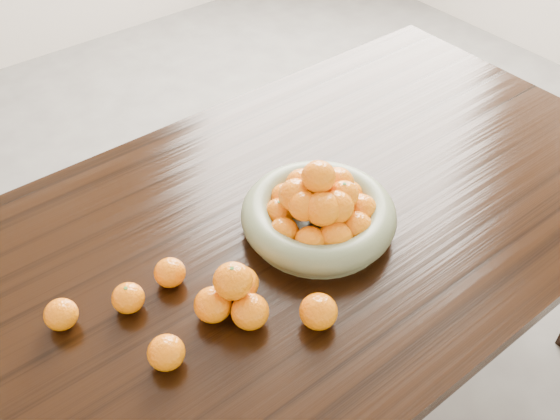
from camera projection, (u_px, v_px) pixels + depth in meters
ground at (270, 411)px, 1.88m from camera, size 5.00×5.00×0.00m
dining_table at (267, 263)px, 1.43m from camera, size 2.00×1.00×0.75m
fruit_bowl at (320, 211)px, 1.36m from camera, size 0.34×0.34×0.18m
orange_pyramid at (234, 295)px, 1.19m from camera, size 0.15×0.14×0.12m
loose_orange_0 at (128, 298)px, 1.21m from camera, size 0.06×0.06×0.06m
loose_orange_1 at (166, 353)px, 1.11m from camera, size 0.07×0.07×0.06m
loose_orange_2 at (319, 312)px, 1.18m from camera, size 0.07×0.07×0.07m
loose_orange_3 at (61, 314)px, 1.18m from camera, size 0.06×0.06×0.06m
loose_orange_4 at (170, 273)px, 1.26m from camera, size 0.06×0.06×0.06m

